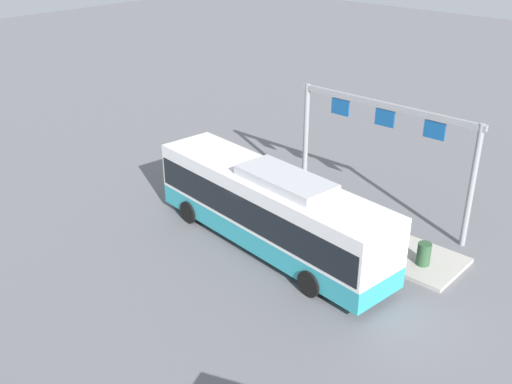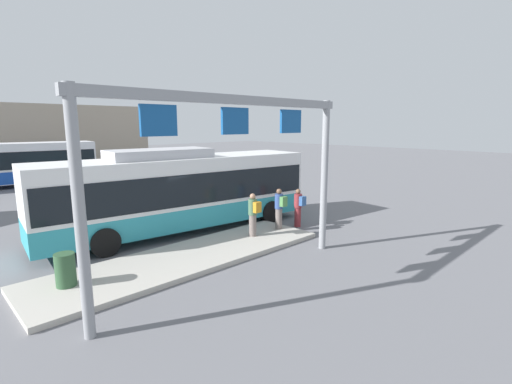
{
  "view_description": "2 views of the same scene",
  "coord_description": "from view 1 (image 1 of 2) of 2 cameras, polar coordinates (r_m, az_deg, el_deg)",
  "views": [
    {
      "loc": [
        -13.64,
        15.87,
        12.49
      ],
      "look_at": [
        1.97,
        -1.38,
        1.32
      ],
      "focal_mm": 41.9,
      "sensor_mm": 36.0,
      "label": 1
    },
    {
      "loc": [
        -8.17,
        -12.93,
        4.42
      ],
      "look_at": [
        3.45,
        -0.88,
        1.34
      ],
      "focal_mm": 25.94,
      "sensor_mm": 36.0,
      "label": 2
    }
  ],
  "objects": [
    {
      "name": "ground_plane",
      "position": [
        24.37,
        1.27,
        -5.2
      ],
      "size": [
        120.0,
        120.0,
        0.0
      ],
      "primitive_type": "plane",
      "color": "slate"
    },
    {
      "name": "platform_curb",
      "position": [
        25.57,
        8.58,
        -3.72
      ],
      "size": [
        10.0,
        2.8,
        0.16
      ],
      "primitive_type": "cube",
      "color": "#B2ADA3",
      "rests_on": "ground"
    },
    {
      "name": "bus_main",
      "position": [
        23.49,
        1.33,
        -1.41
      ],
      "size": [
        11.48,
        3.76,
        3.46
      ],
      "rotation": [
        0.0,
        0.0,
        -0.11
      ],
      "color": "teal",
      "rests_on": "ground"
    },
    {
      "name": "person_boarding",
      "position": [
        28.29,
        -0.93,
        1.43
      ],
      "size": [
        0.35,
        0.53,
        1.67
      ],
      "rotation": [
        0.0,
        0.0,
        1.55
      ],
      "color": "maroon",
      "rests_on": "ground"
    },
    {
      "name": "person_waiting_near",
      "position": [
        27.48,
        0.97,
        1.04
      ],
      "size": [
        0.35,
        0.53,
        1.67
      ],
      "rotation": [
        0.0,
        0.0,
        1.53
      ],
      "color": "slate",
      "rests_on": "platform_curb"
    },
    {
      "name": "person_waiting_mid",
      "position": [
        26.62,
        3.39,
        0.14
      ],
      "size": [
        0.35,
        0.53,
        1.67
      ],
      "rotation": [
        0.0,
        0.0,
        1.54
      ],
      "color": "slate",
      "rests_on": "platform_curb"
    },
    {
      "name": "platform_sign_gantry",
      "position": [
        25.93,
        12.04,
        5.28
      ],
      "size": [
        8.57,
        0.24,
        5.2
      ],
      "color": "gray",
      "rests_on": "ground"
    },
    {
      "name": "trash_bin",
      "position": [
        23.57,
        15.72,
        -5.71
      ],
      "size": [
        0.52,
        0.52,
        0.9
      ],
      "primitive_type": "cylinder",
      "color": "#2D5133",
      "rests_on": "platform_curb"
    }
  ]
}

